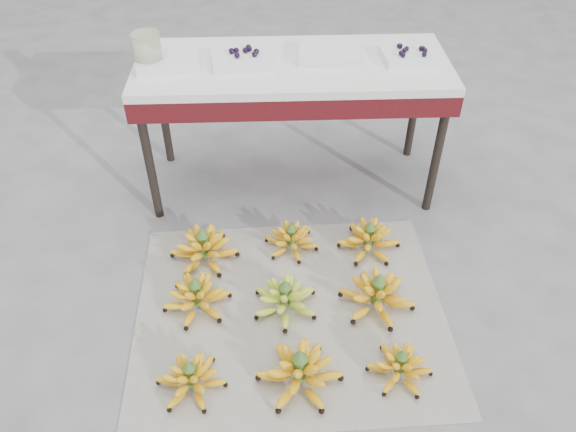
{
  "coord_description": "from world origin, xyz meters",
  "views": [
    {
      "loc": [
        -0.0,
        -1.48,
        1.81
      ],
      "look_at": [
        0.07,
        0.29,
        0.26
      ],
      "focal_mm": 35.0,
      "sensor_mm": 36.0,
      "label": 1
    }
  ],
  "objects_px": {
    "tray_right": "(329,54)",
    "bunch_mid_center": "(285,299)",
    "bunch_front_left": "(191,378)",
    "bunch_front_right": "(400,366)",
    "tray_far_left": "(167,61)",
    "vendor_table": "(292,78)",
    "bunch_front_center": "(300,371)",
    "bunch_back_center": "(291,239)",
    "tray_far_right": "(409,56)",
    "glass_jar": "(147,51)",
    "bunch_back_right": "(369,239)",
    "bunch_mid_left": "(197,297)",
    "newspaper_mat": "(291,313)",
    "tray_left": "(242,59)",
    "bunch_back_left": "(204,248)",
    "bunch_mid_right": "(377,295)"
  },
  "relations": [
    {
      "from": "tray_left",
      "to": "vendor_table",
      "type": "bearing_deg",
      "value": 2.33
    },
    {
      "from": "bunch_front_right",
      "to": "glass_jar",
      "type": "height_order",
      "value": "glass_jar"
    },
    {
      "from": "bunch_mid_left",
      "to": "newspaper_mat",
      "type": "bearing_deg",
      "value": -3.47
    },
    {
      "from": "tray_right",
      "to": "bunch_mid_center",
      "type": "bearing_deg",
      "value": -104.79
    },
    {
      "from": "bunch_front_right",
      "to": "bunch_mid_left",
      "type": "relative_size",
      "value": 1.02
    },
    {
      "from": "bunch_mid_center",
      "to": "tray_far_right",
      "type": "xyz_separation_m",
      "value": [
        0.59,
        0.85,
        0.64
      ]
    },
    {
      "from": "bunch_back_left",
      "to": "tray_left",
      "type": "bearing_deg",
      "value": 79.5
    },
    {
      "from": "tray_right",
      "to": "tray_far_right",
      "type": "bearing_deg",
      "value": -5.36
    },
    {
      "from": "bunch_front_center",
      "to": "bunch_mid_left",
      "type": "bearing_deg",
      "value": 147.74
    },
    {
      "from": "bunch_mid_left",
      "to": "tray_far_left",
      "type": "height_order",
      "value": "tray_far_left"
    },
    {
      "from": "bunch_mid_right",
      "to": "vendor_table",
      "type": "bearing_deg",
      "value": 96.11
    },
    {
      "from": "newspaper_mat",
      "to": "bunch_back_right",
      "type": "relative_size",
      "value": 4.01
    },
    {
      "from": "tray_right",
      "to": "glass_jar",
      "type": "xyz_separation_m",
      "value": [
        -0.79,
        -0.06,
        0.06
      ]
    },
    {
      "from": "bunch_front_center",
      "to": "bunch_back_center",
      "type": "relative_size",
      "value": 1.15
    },
    {
      "from": "newspaper_mat",
      "to": "bunch_front_left",
      "type": "height_order",
      "value": "bunch_front_left"
    },
    {
      "from": "bunch_mid_center",
      "to": "vendor_table",
      "type": "bearing_deg",
      "value": 75.36
    },
    {
      "from": "bunch_front_left",
      "to": "tray_far_left",
      "type": "xyz_separation_m",
      "value": [
        -0.14,
        1.19,
        0.64
      ]
    },
    {
      "from": "tray_far_left",
      "to": "tray_far_right",
      "type": "xyz_separation_m",
      "value": [
        1.08,
        0.01,
        -0.0
      ]
    },
    {
      "from": "vendor_table",
      "to": "glass_jar",
      "type": "distance_m",
      "value": 0.65
    },
    {
      "from": "bunch_front_center",
      "to": "tray_left",
      "type": "relative_size",
      "value": 1.27
    },
    {
      "from": "bunch_back_right",
      "to": "tray_right",
      "type": "distance_m",
      "value": 0.86
    },
    {
      "from": "bunch_back_left",
      "to": "bunch_mid_left",
      "type": "bearing_deg",
      "value": -83.08
    },
    {
      "from": "bunch_front_center",
      "to": "tray_far_right",
      "type": "bearing_deg",
      "value": 76.08
    },
    {
      "from": "bunch_back_right",
      "to": "bunch_back_center",
      "type": "bearing_deg",
      "value": -174.86
    },
    {
      "from": "bunch_mid_center",
      "to": "tray_left",
      "type": "relative_size",
      "value": 1.12
    },
    {
      "from": "bunch_mid_center",
      "to": "tray_left",
      "type": "distance_m",
      "value": 1.07
    },
    {
      "from": "bunch_back_left",
      "to": "bunch_mid_right",
      "type": "bearing_deg",
      "value": -13.52
    },
    {
      "from": "tray_far_right",
      "to": "glass_jar",
      "type": "bearing_deg",
      "value": -178.76
    },
    {
      "from": "bunch_front_center",
      "to": "bunch_mid_center",
      "type": "distance_m",
      "value": 0.35
    },
    {
      "from": "bunch_mid_left",
      "to": "vendor_table",
      "type": "height_order",
      "value": "vendor_table"
    },
    {
      "from": "vendor_table",
      "to": "tray_right",
      "type": "bearing_deg",
      "value": 9.83
    },
    {
      "from": "tray_far_left",
      "to": "vendor_table",
      "type": "bearing_deg",
      "value": 1.22
    },
    {
      "from": "bunch_back_left",
      "to": "tray_far_right",
      "type": "height_order",
      "value": "tray_far_right"
    },
    {
      "from": "bunch_front_center",
      "to": "tray_left",
      "type": "bearing_deg",
      "value": 110.18
    },
    {
      "from": "newspaper_mat",
      "to": "bunch_back_center",
      "type": "height_order",
      "value": "bunch_back_center"
    },
    {
      "from": "bunch_back_right",
      "to": "tray_far_right",
      "type": "bearing_deg",
      "value": 77.76
    },
    {
      "from": "bunch_front_left",
      "to": "bunch_front_right",
      "type": "height_order",
      "value": "bunch_front_left"
    },
    {
      "from": "bunch_front_right",
      "to": "bunch_back_center",
      "type": "distance_m",
      "value": 0.78
    },
    {
      "from": "bunch_front_center",
      "to": "tray_far_left",
      "type": "height_order",
      "value": "tray_far_left"
    },
    {
      "from": "bunch_front_right",
      "to": "bunch_back_right",
      "type": "xyz_separation_m",
      "value": [
        -0.01,
        0.66,
        0.01
      ]
    },
    {
      "from": "bunch_back_left",
      "to": "tray_far_right",
      "type": "distance_m",
      "value": 1.26
    },
    {
      "from": "bunch_mid_center",
      "to": "tray_far_right",
      "type": "distance_m",
      "value": 1.21
    },
    {
      "from": "tray_right",
      "to": "tray_far_left",
      "type": "bearing_deg",
      "value": -176.76
    },
    {
      "from": "bunch_mid_left",
      "to": "bunch_back_left",
      "type": "distance_m",
      "value": 0.28
    },
    {
      "from": "bunch_front_left",
      "to": "glass_jar",
      "type": "xyz_separation_m",
      "value": [
        -0.21,
        1.17,
        0.7
      ]
    },
    {
      "from": "bunch_back_center",
      "to": "tray_left",
      "type": "relative_size",
      "value": 1.11
    },
    {
      "from": "bunch_mid_left",
      "to": "bunch_mid_right",
      "type": "bearing_deg",
      "value": 1.97
    },
    {
      "from": "newspaper_mat",
      "to": "bunch_front_left",
      "type": "xyz_separation_m",
      "value": [
        -0.37,
        -0.33,
        0.05
      ]
    },
    {
      "from": "bunch_mid_center",
      "to": "vendor_table",
      "type": "distance_m",
      "value": 1.01
    },
    {
      "from": "bunch_back_left",
      "to": "glass_jar",
      "type": "bearing_deg",
      "value": 121.19
    }
  ]
}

